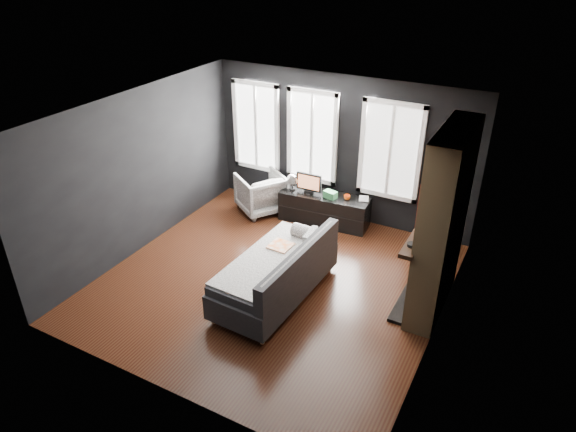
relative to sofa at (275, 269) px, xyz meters
The scene contains 18 objects.
floor 0.58m from the sofa, 125.44° to the left, with size 5.00×5.00×0.00m, color black.
ceiling 2.26m from the sofa, 125.44° to the left, with size 5.00×5.00×0.00m, color white.
wall_back 2.92m from the sofa, 94.07° to the left, with size 5.00×0.02×2.70m, color black.
wall_left 2.85m from the sofa, behind, with size 0.02×5.00×2.70m, color black.
wall_right 2.48m from the sofa, ahead, with size 0.02×5.00×2.70m, color black.
windows 3.40m from the sofa, 103.31° to the left, with size 4.00×0.16×1.76m, color white, non-canonical shape.
fireplace 2.44m from the sofa, 22.66° to the left, with size 0.70×1.62×2.70m, color #93724C, non-canonical shape.
sofa is the anchor object (origin of this frame).
stripe_pillow 0.69m from the sofa, 66.06° to the left, with size 0.09×0.39×0.39m, color gray.
armchair 2.73m from the sofa, 125.16° to the left, with size 0.82×0.77×0.84m, color white.
media_console 2.40m from the sofa, 96.93° to the left, with size 1.66×0.52×0.57m, color black, non-canonical shape.
monitor 2.41m from the sofa, 104.24° to the left, with size 0.49×0.11×0.44m, color black, non-canonical shape.
desk_fan 2.48m from the sofa, 111.88° to the left, with size 0.22×0.22×0.32m, color #A8A8A8, non-canonical shape.
mug 2.41m from the sofa, 86.68° to the left, with size 0.12×0.09×0.12m, color #C8480C.
book 2.55m from the sofa, 82.67° to the left, with size 0.17×0.02×0.23m, color #B9A893.
storage_box 2.33m from the sofa, 93.90° to the left, with size 0.23×0.15×0.13m, color #2B6A3A.
mantel_vase 2.44m from the sofa, 35.64° to the left, with size 0.20×0.20×0.20m, color gold.
mantel_clock 2.04m from the sofa, 10.04° to the left, with size 0.13×0.13×0.04m, color black.
Camera 1 is at (3.28, -5.67, 4.77)m, focal length 32.00 mm.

